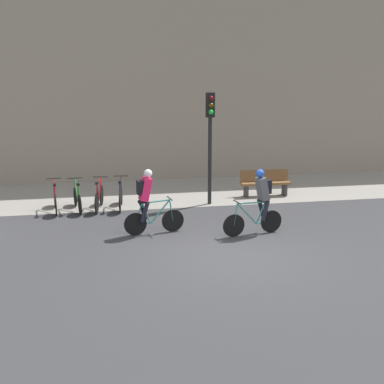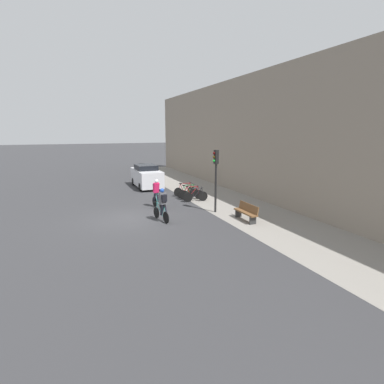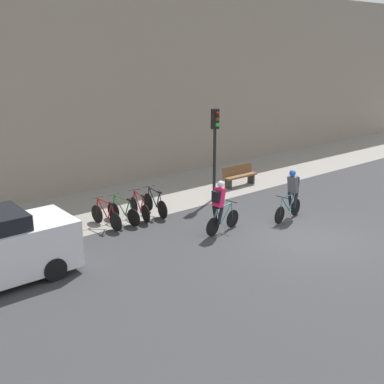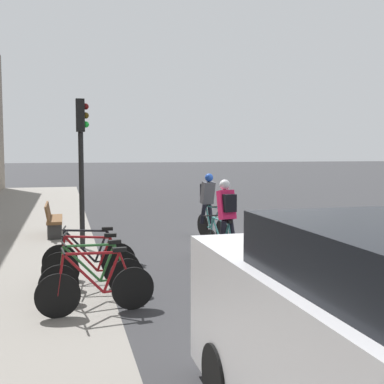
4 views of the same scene
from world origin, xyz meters
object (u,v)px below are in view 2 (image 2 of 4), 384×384
at_px(parked_bike_3, 195,196).
at_px(parked_bike_0, 185,190).
at_px(parked_bike_1, 188,192).
at_px(parked_car, 146,176).
at_px(parked_bike_2, 192,194).
at_px(bench, 246,212).
at_px(traffic_light_pole, 216,170).
at_px(cyclist_pink, 157,192).
at_px(cyclist_grey, 162,204).

bearing_deg(parked_bike_3, parked_bike_0, -179.98).
xyz_separation_m(parked_bike_1, parked_car, (-4.95, -1.72, 0.52)).
height_order(parked_bike_2, parked_car, parked_car).
bearing_deg(parked_bike_1, parked_bike_0, 179.97).
height_order(parked_bike_1, bench, parked_bike_1).
relative_size(parked_bike_0, parked_bike_3, 1.01).
bearing_deg(bench, parked_bike_0, -173.74).
relative_size(traffic_light_pole, parked_car, 0.82).
xyz_separation_m(cyclist_pink, parked_bike_2, (-1.22, 2.79, -0.56)).
height_order(cyclist_grey, parked_bike_1, cyclist_grey).
distance_m(cyclist_grey, traffic_light_pole, 3.70).
height_order(parked_bike_3, traffic_light_pole, traffic_light_pole).
height_order(cyclist_grey, parked_bike_0, cyclist_grey).
bearing_deg(parked_bike_0, parked_bike_3, 0.02).
bearing_deg(cyclist_grey, traffic_light_pole, 100.50).
bearing_deg(traffic_light_pole, cyclist_grey, -79.50).
relative_size(parked_bike_1, traffic_light_pole, 0.47).
distance_m(parked_bike_2, parked_car, 5.89).
xyz_separation_m(cyclist_grey, traffic_light_pole, (-0.62, 3.32, 1.51)).
bearing_deg(bench, traffic_light_pole, -160.52).
xyz_separation_m(cyclist_grey, parked_bike_0, (-5.45, 3.31, -0.56)).
height_order(parked_bike_1, traffic_light_pole, traffic_light_pole).
xyz_separation_m(cyclist_pink, parked_bike_3, (-0.56, 2.79, -0.55)).
distance_m(cyclist_grey, parked_bike_3, 4.82).
bearing_deg(bench, cyclist_pink, -141.00).
relative_size(parked_bike_2, bench, 0.96).
bearing_deg(parked_bike_0, traffic_light_pole, 0.20).
bearing_deg(parked_bike_0, bench, 6.26).
height_order(parked_bike_0, parked_bike_2, parked_bike_2).
distance_m(cyclist_grey, parked_bike_1, 5.84).
bearing_deg(traffic_light_pole, bench, 19.48).
height_order(cyclist_grey, parked_bike_2, cyclist_grey).
xyz_separation_m(parked_bike_1, parked_bike_3, (1.32, 0.00, 0.01)).
xyz_separation_m(parked_bike_3, bench, (4.94, 0.76, 0.08)).
xyz_separation_m(parked_bike_1, traffic_light_pole, (4.17, 0.02, 2.08)).
distance_m(parked_bike_0, bench, 6.97).
height_order(parked_bike_0, bench, parked_bike_0).
height_order(parked_bike_3, bench, parked_bike_3).
bearing_deg(parked_bike_3, cyclist_pink, -78.66).
xyz_separation_m(parked_bike_0, parked_bike_2, (1.32, 0.00, 0.00)).
distance_m(cyclist_grey, parked_bike_2, 5.31).
bearing_deg(cyclist_grey, bench, 69.92).
relative_size(cyclist_grey, parked_bike_3, 1.04).
xyz_separation_m(parked_bike_2, parked_bike_3, (0.66, -0.00, 0.00)).
bearing_deg(cyclist_pink, parked_bike_2, 113.67).
xyz_separation_m(parked_bike_2, bench, (5.61, 0.76, 0.08)).
xyz_separation_m(traffic_light_pole, bench, (2.10, 0.74, -1.99)).
height_order(parked_bike_0, parked_car, parked_car).
relative_size(parked_bike_3, traffic_light_pole, 0.47).
bearing_deg(parked_bike_2, parked_car, -162.91).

